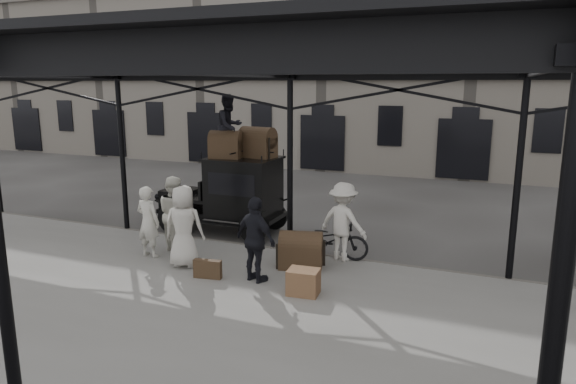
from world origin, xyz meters
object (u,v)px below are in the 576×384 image
(bicycle, at_px, (330,240))
(steamer_trunk_roof_near, at_px, (226,147))
(porter_official, at_px, (256,240))
(porter_left, at_px, (148,222))
(taxi, at_px, (234,191))
(steamer_trunk_platform, at_px, (301,252))

(bicycle, bearing_deg, steamer_trunk_roof_near, 60.51)
(porter_official, xyz_separation_m, steamer_trunk_roof_near, (-2.43, 3.19, 1.45))
(porter_official, relative_size, steamer_trunk_roof_near, 2.10)
(porter_left, distance_m, porter_official, 3.06)
(taxi, bearing_deg, steamer_trunk_roof_near, -108.07)
(bicycle, height_order, steamer_trunk_platform, bicycle)
(taxi, relative_size, steamer_trunk_roof_near, 4.26)
(taxi, bearing_deg, bicycle, -24.45)
(porter_official, relative_size, bicycle, 1.01)
(steamer_trunk_roof_near, relative_size, steamer_trunk_platform, 0.90)
(steamer_trunk_roof_near, bearing_deg, taxi, 62.72)
(porter_official, distance_m, bicycle, 2.20)
(steamer_trunk_roof_near, bearing_deg, bicycle, -29.60)
(porter_official, height_order, bicycle, porter_official)
(porter_left, relative_size, steamer_trunk_roof_near, 1.99)
(porter_left, relative_size, steamer_trunk_platform, 1.80)
(taxi, distance_m, bicycle, 3.73)
(porter_left, height_order, bicycle, porter_left)
(steamer_trunk_platform, bearing_deg, porter_official, -131.83)
(bicycle, xyz_separation_m, steamer_trunk_platform, (-0.43, -0.80, -0.12))
(taxi, height_order, porter_official, taxi)
(taxi, relative_size, steamer_trunk_platform, 3.85)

